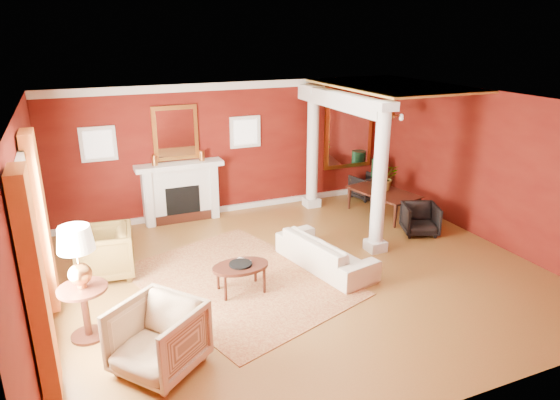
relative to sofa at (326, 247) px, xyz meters
name	(u,v)px	position (x,y,z in m)	size (l,w,h in m)	color
ground	(301,273)	(-0.50, -0.07, -0.39)	(8.00, 8.00, 0.00)	brown
room_shell	(302,159)	(-0.50, -0.07, 1.63)	(8.04, 7.04, 2.92)	#61170D
fireplace	(181,192)	(-1.80, 3.25, 0.26)	(1.85, 0.42, 1.29)	silver
overmantel_mirror	(176,133)	(-1.80, 3.39, 1.51)	(0.95, 0.07, 1.15)	gold
flank_window_left	(98,144)	(-3.35, 3.40, 1.41)	(0.70, 0.07, 0.70)	silver
flank_window_right	(245,132)	(-0.25, 3.40, 1.41)	(0.70, 0.07, 0.70)	silver
left_window	(37,249)	(-4.40, -0.67, 1.04)	(0.21, 2.55, 2.60)	white
column_front	(380,178)	(1.20, 0.23, 1.04)	(0.36, 0.36, 2.80)	silver
column_back	(313,147)	(1.20, 2.93, 1.04)	(0.36, 0.36, 2.80)	silver
header_beam	(339,100)	(1.20, 1.83, 2.23)	(0.30, 3.20, 0.32)	silver
amber_ceiling	(392,86)	(2.35, 1.68, 2.48)	(2.30, 3.40, 0.04)	gold
dining_mirror	(349,134)	(2.40, 3.39, 1.16)	(1.30, 0.07, 1.70)	gold
chandelier	(390,115)	(2.40, 1.73, 1.86)	(0.60, 0.62, 0.75)	#BC793B
crown_trim	(233,86)	(-0.50, 3.39, 2.43)	(8.00, 0.08, 0.16)	silver
base_trim	(237,207)	(-0.50, 3.39, -0.33)	(8.00, 0.08, 0.12)	silver
rug	(239,281)	(-1.57, 0.09, -0.38)	(2.70, 3.60, 0.01)	maroon
sofa	(326,247)	(0.00, 0.00, 0.00)	(1.97, 0.58, 0.77)	beige
armchair_leopard	(104,250)	(-3.57, 1.16, 0.08)	(0.91, 0.85, 0.93)	black
armchair_stripe	(157,335)	(-3.18, -1.67, 0.10)	(0.94, 0.88, 0.97)	tan
coffee_table	(241,268)	(-1.64, -0.24, 0.03)	(0.91, 0.91, 0.46)	black
coffee_book	(238,257)	(-1.65, -0.18, 0.20)	(0.17, 0.02, 0.24)	black
side_table	(79,263)	(-3.96, -0.60, 0.72)	(0.65, 0.65, 1.62)	black
dining_table	(384,196)	(2.44, 1.80, 0.05)	(1.58, 0.55, 0.88)	black
dining_chair_near	(420,218)	(2.48, 0.58, -0.04)	(0.67, 0.63, 0.69)	black
dining_chair_far	(366,185)	(2.68, 2.93, -0.06)	(0.63, 0.59, 0.65)	black
green_urn	(378,182)	(3.00, 2.88, 0.00)	(0.41, 0.41, 0.98)	#133C20
potted_plant	(386,166)	(2.49, 1.88, 0.72)	(0.52, 0.58, 0.45)	#26591E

